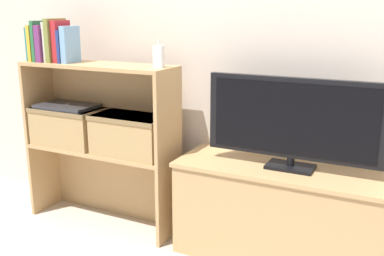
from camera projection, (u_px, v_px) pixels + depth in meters
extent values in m
plane|color=#BCB2A3|center=(181.00, 254.00, 2.30)|extent=(16.00, 16.00, 0.00)
cube|color=beige|center=(216.00, 12.00, 2.35)|extent=(10.00, 0.05, 2.40)
cube|color=tan|center=(287.00, 217.00, 2.19)|extent=(1.08, 0.37, 0.46)
cube|color=tan|center=(290.00, 170.00, 2.13)|extent=(1.10, 0.39, 0.02)
cube|color=black|center=(290.00, 167.00, 2.12)|extent=(0.22, 0.14, 0.02)
cylinder|color=black|center=(291.00, 161.00, 2.12)|extent=(0.04, 0.04, 0.04)
cube|color=black|center=(293.00, 118.00, 2.06)|extent=(0.82, 0.03, 0.38)
cube|color=black|center=(292.00, 119.00, 2.05)|extent=(0.76, 0.00, 0.33)
cube|color=tan|center=(46.00, 173.00, 2.80)|extent=(0.02, 0.26, 0.45)
cube|color=tan|center=(169.00, 199.00, 2.42)|extent=(0.02, 0.26, 0.45)
cube|color=tan|center=(116.00, 178.00, 2.71)|extent=(0.87, 0.02, 0.45)
cube|color=tan|center=(101.00, 150.00, 2.56)|extent=(0.87, 0.26, 0.02)
cube|color=tan|center=(40.00, 100.00, 2.69)|extent=(0.02, 0.26, 0.48)
cube|color=tan|center=(168.00, 115.00, 2.30)|extent=(0.02, 0.26, 0.48)
cube|color=tan|center=(112.00, 103.00, 2.60)|extent=(0.87, 0.02, 0.48)
cube|color=tan|center=(97.00, 66.00, 2.44)|extent=(0.87, 0.26, 0.02)
cube|color=#1E7075|center=(35.00, 44.00, 2.57)|extent=(0.02, 0.13, 0.19)
cube|color=gold|center=(39.00, 43.00, 2.55)|extent=(0.02, 0.16, 0.20)
cube|color=#286638|center=(42.00, 41.00, 2.54)|extent=(0.02, 0.16, 0.23)
cube|color=#6B2D66|center=(47.00, 43.00, 2.52)|extent=(0.04, 0.16, 0.20)
cube|color=silver|center=(52.00, 42.00, 2.51)|extent=(0.02, 0.13, 0.22)
cube|color=olive|center=(56.00, 40.00, 2.49)|extent=(0.03, 0.15, 0.24)
cube|color=#B22328|center=(61.00, 42.00, 2.48)|extent=(0.04, 0.12, 0.23)
cube|color=navy|center=(66.00, 46.00, 2.47)|extent=(0.02, 0.13, 0.18)
cube|color=#709ECC|center=(70.00, 45.00, 2.45)|extent=(0.04, 0.13, 0.20)
cube|color=white|center=(159.00, 57.00, 2.25)|extent=(0.05, 0.04, 0.11)
cylinder|color=silver|center=(159.00, 42.00, 2.23)|extent=(0.01, 0.01, 0.03)
cube|color=tan|center=(69.00, 126.00, 2.61)|extent=(0.40, 0.22, 0.22)
cube|color=olive|center=(67.00, 110.00, 2.58)|extent=(0.41, 0.23, 0.02)
cube|color=tan|center=(131.00, 135.00, 2.42)|extent=(0.40, 0.22, 0.22)
cube|color=olive|center=(130.00, 117.00, 2.39)|extent=(0.41, 0.23, 0.02)
cube|color=#2D2D33|center=(67.00, 106.00, 2.58)|extent=(0.34, 0.21, 0.02)
cylinder|color=#99999E|center=(67.00, 104.00, 2.57)|extent=(0.02, 0.02, 0.00)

